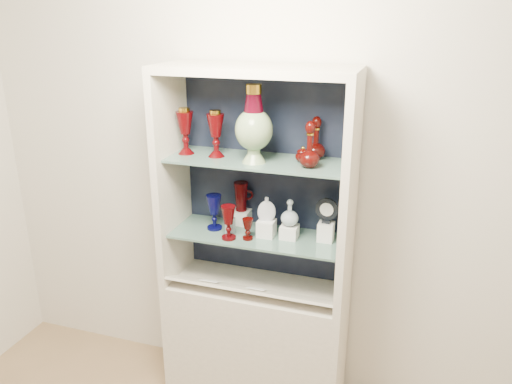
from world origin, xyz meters
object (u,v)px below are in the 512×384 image
(clear_round_decanter, at_px, (290,213))
(cameo_medallion, at_px, (327,210))
(pedestal_lamp_right, at_px, (216,134))
(lidded_bowl, at_px, (303,154))
(clear_square_bottle, at_px, (230,222))
(flat_flask, at_px, (267,209))
(pedestal_lamp_left, at_px, (185,131))
(ruby_decanter_b, at_px, (316,137))
(ruby_pitcher, at_px, (241,196))
(ruby_goblet_small, at_px, (248,229))
(enamel_urn, at_px, (254,124))
(ruby_goblet_tall, at_px, (229,222))
(ruby_decanter_a, at_px, (310,142))
(cobalt_goblet, at_px, (214,212))

(clear_round_decanter, distance_m, cameo_medallion, 0.19)
(pedestal_lamp_right, height_order, lidded_bowl, pedestal_lamp_right)
(clear_square_bottle, bearing_deg, clear_round_decanter, 7.90)
(pedestal_lamp_right, bearing_deg, flat_flask, 1.55)
(cameo_medallion, bearing_deg, pedestal_lamp_left, -171.92)
(pedestal_lamp_left, relative_size, clear_round_decanter, 1.74)
(ruby_decanter_b, xyz_separation_m, clear_round_decanter, (-0.11, -0.09, -0.40))
(ruby_decanter_b, bearing_deg, pedestal_lamp_right, -167.49)
(ruby_pitcher, height_order, clear_round_decanter, ruby_pitcher)
(ruby_pitcher, relative_size, clear_square_bottle, 1.27)
(ruby_goblet_small, bearing_deg, cameo_medallion, 15.65)
(ruby_pitcher, bearing_deg, clear_square_bottle, -114.61)
(ruby_goblet_small, bearing_deg, enamel_urn, 37.01)
(ruby_goblet_tall, relative_size, ruby_goblet_small, 1.60)
(pedestal_lamp_left, height_order, ruby_decanter_b, pedestal_lamp_left)
(pedestal_lamp_right, relative_size, ruby_decanter_b, 1.04)
(ruby_goblet_small, height_order, flat_flask, flat_flask)
(ruby_pitcher, xyz_separation_m, cameo_medallion, (0.50, -0.08, 0.01))
(pedestal_lamp_right, height_order, cameo_medallion, pedestal_lamp_right)
(ruby_decanter_b, bearing_deg, clear_round_decanter, -139.76)
(enamel_urn, bearing_deg, flat_flask, 40.66)
(lidded_bowl, xyz_separation_m, ruby_goblet_small, (-0.26, -0.09, -0.40))
(pedestal_lamp_left, bearing_deg, ruby_goblet_small, -10.09)
(ruby_decanter_a, bearing_deg, clear_square_bottle, 176.64)
(cameo_medallion, bearing_deg, ruby_pitcher, 175.90)
(ruby_pitcher, bearing_deg, cobalt_goblet, -155.62)
(enamel_urn, relative_size, ruby_pitcher, 2.34)
(ruby_decanter_a, distance_m, ruby_goblet_tall, 0.61)
(lidded_bowl, height_order, clear_round_decanter, lidded_bowl)
(pedestal_lamp_left, xyz_separation_m, ruby_pitcher, (0.26, 0.12, -0.38))
(pedestal_lamp_right, relative_size, lidded_bowl, 2.86)
(pedestal_lamp_left, distance_m, cobalt_goblet, 0.47)
(enamel_urn, distance_m, ruby_pitcher, 0.50)
(cobalt_goblet, relative_size, ruby_goblet_tall, 1.07)
(cobalt_goblet, bearing_deg, enamel_urn, -11.43)
(pedestal_lamp_right, height_order, flat_flask, pedestal_lamp_right)
(lidded_bowl, distance_m, flat_flask, 0.35)
(clear_round_decanter, bearing_deg, ruby_pitcher, 161.20)
(pedestal_lamp_right, xyz_separation_m, clear_round_decanter, (0.40, 0.02, -0.40))
(pedestal_lamp_left, relative_size, flat_flask, 1.81)
(ruby_goblet_tall, xyz_separation_m, clear_round_decanter, (0.30, 0.11, 0.05))
(enamel_urn, bearing_deg, clear_round_decanter, 19.19)
(ruby_goblet_tall, xyz_separation_m, clear_square_bottle, (-0.01, 0.06, -0.03))
(lidded_bowl, bearing_deg, cameo_medallion, 7.84)
(ruby_decanter_b, distance_m, clear_square_bottle, 0.65)
(ruby_goblet_small, bearing_deg, lidded_bowl, 19.40)
(cameo_medallion, bearing_deg, enamel_urn, -161.59)
(ruby_decanter_a, height_order, ruby_goblet_small, ruby_decanter_a)
(lidded_bowl, distance_m, clear_square_bottle, 0.55)
(ruby_decanter_a, bearing_deg, flat_flask, 166.67)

